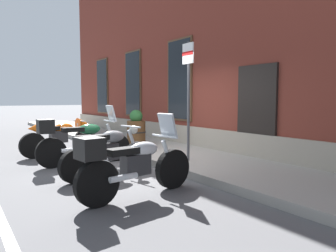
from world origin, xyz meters
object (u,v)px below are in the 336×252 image
barrel_planter (136,129)px  parking_sign (188,85)px  motorcycle_orange_sport (63,135)px  motorcycle_green_touring (81,140)px  motorcycle_grey_naked (110,152)px  motorcycle_silver_touring (133,164)px

barrel_planter → parking_sign: bearing=-7.1°
motorcycle_orange_sport → motorcycle_green_touring: (1.52, -0.04, 0.02)m
motorcycle_grey_naked → barrel_planter: barrel_planter is taller
motorcycle_silver_touring → barrel_planter: bearing=150.6°
motorcycle_green_touring → parking_sign: parking_sign is taller
motorcycle_green_touring → motorcycle_silver_touring: (2.84, -0.17, -0.03)m
motorcycle_silver_touring → barrel_planter: (-4.33, 2.44, 0.06)m
motorcycle_grey_naked → motorcycle_silver_touring: 1.51m
motorcycle_grey_naked → motorcycle_silver_touring: size_ratio=0.98×
motorcycle_grey_naked → parking_sign: (0.22, 1.77, 1.34)m
motorcycle_silver_touring → parking_sign: size_ratio=0.81×
barrel_planter → motorcycle_grey_naked: bearing=-37.1°
motorcycle_orange_sport → barrel_planter: size_ratio=2.04×
motorcycle_orange_sport → parking_sign: bearing=30.7°
motorcycle_orange_sport → motorcycle_silver_touring: (4.36, -0.21, -0.01)m
motorcycle_orange_sport → motorcycle_silver_touring: size_ratio=1.01×
motorcycle_orange_sport → parking_sign: (3.10, 1.84, 1.27)m
motorcycle_grey_naked → barrel_planter: bearing=142.9°
motorcycle_grey_naked → parking_sign: 2.23m
parking_sign → motorcycle_grey_naked: bearing=-97.2°
parking_sign → barrel_planter: size_ratio=2.52×
motorcycle_silver_touring → motorcycle_green_touring: bearing=176.6°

